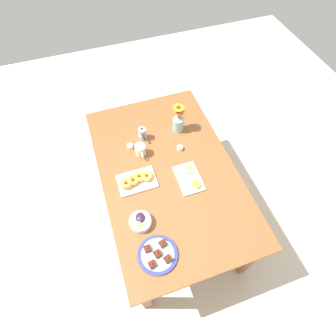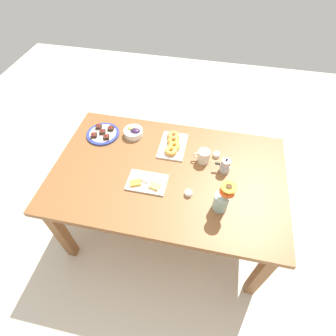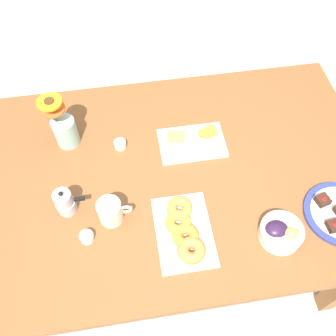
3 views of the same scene
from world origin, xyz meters
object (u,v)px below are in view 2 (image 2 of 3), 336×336
object	(u,v)px
coffee_mug	(204,156)
dessert_plate	(103,134)
jam_cup_honey	(189,193)
flower_vase	(222,200)
grape_bowl	(134,132)
croissant_platter	(173,144)
jam_cup_berry	(217,155)
moka_pot	(225,166)
dining_table	(168,179)
cheese_platter	(147,182)

from	to	relation	value
coffee_mug	dessert_plate	distance (m)	0.80
jam_cup_honey	flower_vase	world-z (taller)	flower_vase
dessert_plate	flower_vase	distance (m)	1.06
grape_bowl	croissant_platter	xyz separation A→B (m)	(-0.32, 0.06, -0.01)
jam_cup_honey	jam_cup_berry	size ratio (longest dim) A/B	1.00
grape_bowl	jam_cup_berry	bearing A→B (deg)	171.95
coffee_mug	croissant_platter	world-z (taller)	coffee_mug
flower_vase	moka_pot	world-z (taller)	flower_vase
coffee_mug	dessert_plate	world-z (taller)	coffee_mug
flower_vase	moka_pot	distance (m)	0.31
dessert_plate	grape_bowl	bearing A→B (deg)	-169.30
dessert_plate	dining_table	bearing A→B (deg)	155.34
dining_table	dessert_plate	bearing A→B (deg)	-24.66
grape_bowl	dessert_plate	bearing A→B (deg)	10.70
dessert_plate	coffee_mug	bearing A→B (deg)	171.93
coffee_mug	cheese_platter	bearing A→B (deg)	38.99
coffee_mug	moka_pot	size ratio (longest dim) A/B	1.00
jam_cup_honey	dessert_plate	xyz separation A→B (m)	(0.74, -0.42, -0.00)
croissant_platter	jam_cup_honey	world-z (taller)	croissant_platter
croissant_platter	dessert_plate	world-z (taller)	same
coffee_mug	flower_vase	distance (m)	0.40
jam_cup_berry	dessert_plate	xyz separation A→B (m)	(0.89, -0.05, -0.00)
dessert_plate	jam_cup_honey	bearing A→B (deg)	150.42
dining_table	flower_vase	bearing A→B (deg)	149.93
dining_table	cheese_platter	bearing A→B (deg)	46.87
cheese_platter	jam_cup_honey	xyz separation A→B (m)	(-0.29, 0.03, 0.00)
croissant_platter	jam_cup_berry	world-z (taller)	croissant_platter
coffee_mug	jam_cup_berry	distance (m)	0.12
grape_bowl	flower_vase	world-z (taller)	flower_vase
jam_cup_berry	coffee_mug	bearing A→B (deg)	36.31
coffee_mug	flower_vase	bearing A→B (deg)	112.06
croissant_platter	dessert_plate	size ratio (longest dim) A/B	1.12
jam_cup_honey	dessert_plate	distance (m)	0.85
jam_cup_honey	moka_pot	xyz separation A→B (m)	(-0.21, -0.25, 0.03)
dining_table	grape_bowl	world-z (taller)	grape_bowl
flower_vase	cheese_platter	bearing A→B (deg)	-10.25
coffee_mug	dessert_plate	size ratio (longest dim) A/B	0.47
coffee_mug	dessert_plate	bearing A→B (deg)	-8.07
coffee_mug	croissant_platter	distance (m)	0.26
dining_table	moka_pot	xyz separation A→B (m)	(-0.38, -0.09, 0.13)
grape_bowl	moka_pot	bearing A→B (deg)	163.05
dessert_plate	cheese_platter	bearing A→B (deg)	139.41
jam_cup_honey	moka_pot	size ratio (longest dim) A/B	0.40
croissant_platter	jam_cup_honey	xyz separation A→B (m)	(-0.18, 0.41, -0.01)
grape_bowl	cheese_platter	xyz separation A→B (m)	(-0.22, 0.43, -0.02)
grape_bowl	jam_cup_honey	bearing A→B (deg)	137.23
cheese_platter	grape_bowl	bearing A→B (deg)	-63.45
jam_cup_berry	dessert_plate	world-z (taller)	dessert_plate
coffee_mug	croissant_platter	bearing A→B (deg)	-22.39
cheese_platter	moka_pot	size ratio (longest dim) A/B	2.18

